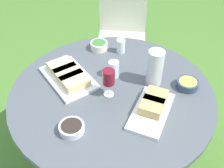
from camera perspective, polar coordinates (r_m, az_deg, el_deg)
ground_plane at (r=2.25m, az=0.00°, el=-15.88°), size 40.00×40.00×0.00m
dining_table at (r=1.75m, az=0.00°, el=-4.81°), size 1.21×1.21×0.76m
chair_near_right at (r=2.67m, az=2.03°, el=10.61°), size 0.46×0.48×0.89m
water_pitcher at (r=1.67m, az=8.73°, el=3.32°), size 0.10×0.10×0.23m
wine_glass at (r=1.56m, az=-0.69°, el=1.22°), size 0.07×0.07×0.18m
platter_bread_main at (r=1.74m, az=-8.87°, el=1.74°), size 0.44×0.40×0.07m
platter_charcuterie at (r=1.55m, az=8.24°, el=-4.51°), size 0.39×0.31×0.07m
bowl_fries at (r=1.73m, az=15.09°, el=0.02°), size 0.13×0.13×0.05m
bowl_salad at (r=2.00m, az=-2.66°, el=7.87°), size 0.12×0.12×0.05m
bowl_olives at (r=1.45m, az=-8.19°, el=-8.80°), size 0.13×0.13×0.04m
cup_water_near at (r=1.95m, az=1.81°, el=7.73°), size 0.06×0.06×0.10m
cup_water_far at (r=1.74m, az=0.34°, el=3.05°), size 0.06×0.06×0.11m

